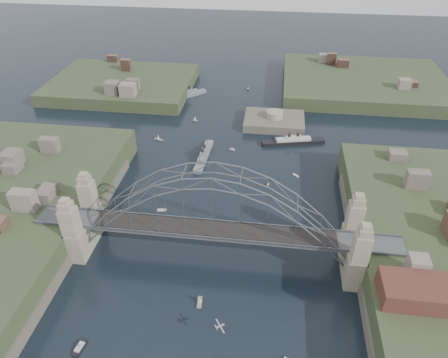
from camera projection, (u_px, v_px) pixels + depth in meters
ground at (214, 256)px, 99.11m from camera, size 500.00×500.00×0.00m
bridge at (213, 216)px, 92.07m from camera, size 84.00×13.80×24.60m
headland_nw at (123, 88)px, 182.05m from camera, size 60.00×45.00×9.00m
headland_ne at (363, 87)px, 182.89m from camera, size 70.00×55.00×9.50m
fort_island at (274, 126)px, 155.01m from camera, size 22.00×16.00×9.40m
wharf_shed at (435, 293)px, 77.30m from camera, size 20.00×8.00×4.00m
naval_cruiser_near at (204, 156)px, 134.93m from camera, size 3.50×19.73×5.89m
naval_cruiser_far at (187, 95)px, 175.37m from camera, size 14.72×13.64×5.96m
ocean_liner at (293, 141)px, 142.86m from camera, size 21.82×8.07×5.34m
aeroplane at (219, 326)px, 76.59m from camera, size 2.14×2.98×0.50m
small_boat_a at (162, 210)px, 113.05m from camera, size 2.50×1.18×0.45m
small_boat_b at (268, 185)px, 122.61m from camera, size 0.78×1.67×1.43m
small_boat_c at (199, 301)px, 87.33m from camera, size 1.30×3.15×2.38m
small_boat_d at (296, 176)px, 126.85m from camera, size 1.98×1.93×0.45m
small_boat_e at (158, 138)px, 144.96m from camera, size 3.49×2.10×2.38m
small_boat_f at (232, 149)px, 139.46m from camera, size 1.83×1.11×1.43m
small_boat_h at (195, 119)px, 156.78m from camera, size 2.10×1.34×2.38m
small_boat_i at (349, 225)px, 107.02m from camera, size 2.13×1.79×2.38m
small_boat_j at (80, 348)px, 78.81m from camera, size 1.84×3.83×1.43m
small_boat_k at (248, 89)px, 182.02m from camera, size 0.94×2.12×1.43m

